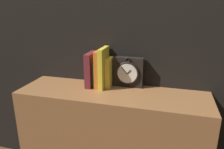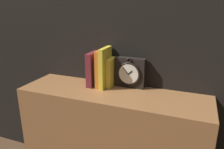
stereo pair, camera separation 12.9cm
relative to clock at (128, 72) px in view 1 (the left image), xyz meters
The scene contains 7 objects.
bookshelf 0.48m from the clock, 118.87° to the right, with size 1.16×0.34×0.72m.
clock is the anchor object (origin of this frame).
book_slot0_maroon 0.24m from the clock, 169.04° to the right, with size 0.04×0.15×0.22m.
book_slot1_green 0.21m from the clock, behind, with size 0.02×0.12×0.17m.
book_slot2_orange 0.19m from the clock, 166.69° to the right, with size 0.03×0.15×0.24m.
book_slot3_yellow 0.16m from the clock, 162.39° to the right, with size 0.03×0.16×0.25m.
book_slot4_yellow 0.12m from the clock, 167.20° to the right, with size 0.03×0.11×0.19m.
Camera 1 is at (0.33, -1.18, 1.24)m, focal length 35.00 mm.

